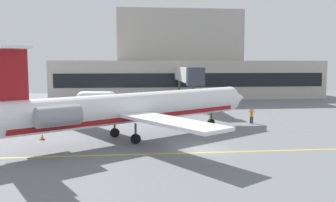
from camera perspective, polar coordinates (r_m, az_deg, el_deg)
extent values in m
cube|color=slate|center=(30.86, 5.22, -7.82)|extent=(120.00, 120.00, 0.10)
cube|color=yellow|center=(29.96, 5.58, -8.14)|extent=(108.00, 0.24, 0.01)
cube|color=red|center=(42.85, 3.52, -3.80)|extent=(0.30, 8.00, 0.01)
cube|color=#B7B2A8|center=(77.66, 3.02, 3.53)|extent=(55.42, 14.48, 7.76)
cube|color=#A8A49A|center=(81.17, 1.67, 10.22)|extent=(26.94, 10.14, 10.87)
cube|color=black|center=(70.48, 3.96, 3.32)|extent=(53.20, 0.12, 2.71)
cube|color=silver|center=(61.38, 2.74, 4.23)|extent=(1.40, 17.50, 2.40)
cube|color=#2D333D|center=(51.87, 4.38, 3.88)|extent=(2.40, 2.00, 2.64)
cylinder|color=#4C4C51|center=(68.72, 1.79, 1.70)|extent=(0.44, 0.44, 4.17)
cylinder|color=#4C4C51|center=(53.76, 4.03, 0.45)|extent=(0.44, 0.44, 4.17)
cylinder|color=white|center=(34.84, -5.04, -1.00)|extent=(24.39, 17.20, 2.84)
cube|color=maroon|center=(34.94, -5.02, -2.27)|extent=(21.95, 15.48, 0.51)
cone|color=white|center=(44.63, 10.69, 0.48)|extent=(4.14, 4.04, 2.78)
cube|color=white|center=(40.06, -11.91, -0.79)|extent=(8.37, 10.61, 0.28)
cube|color=white|center=(28.81, 0.51, -3.32)|extent=(8.37, 10.61, 0.28)
cylinder|color=gray|center=(32.92, -19.95, -1.38)|extent=(3.71, 3.17, 1.56)
cylinder|color=gray|center=(28.76, -17.01, -2.32)|extent=(3.71, 3.17, 1.56)
cube|color=maroon|center=(29.74, -23.72, 3.90)|extent=(2.28, 1.59, 3.99)
cube|color=white|center=(29.75, -23.88, 7.75)|extent=(4.14, 4.89, 0.20)
cylinder|color=#3F3F44|center=(41.71, 6.85, -2.33)|extent=(0.20, 0.20, 1.20)
cylinder|color=black|center=(41.83, 6.84, -3.45)|extent=(0.95, 0.78, 0.90)
cylinder|color=#3F3F44|center=(35.92, -8.47, -3.72)|extent=(0.20, 0.20, 1.20)
cylinder|color=black|center=(36.07, -8.45, -5.01)|extent=(0.95, 0.78, 0.90)
cylinder|color=#3F3F44|center=(32.85, -5.17, -4.60)|extent=(0.20, 0.20, 1.20)
cylinder|color=black|center=(33.01, -5.16, -6.01)|extent=(0.95, 0.78, 0.90)
cube|color=silver|center=(58.36, 6.16, -0.53)|extent=(2.01, 3.45, 0.62)
cube|color=#B8B1A9|center=(57.34, 6.31, 0.22)|extent=(1.70, 1.44, 1.09)
cylinder|color=black|center=(57.39, 7.22, -0.96)|extent=(0.32, 0.72, 0.70)
cylinder|color=black|center=(57.11, 5.44, -0.98)|extent=(0.32, 0.72, 0.70)
cylinder|color=black|center=(59.68, 6.84, -0.69)|extent=(0.32, 0.72, 0.70)
cylinder|color=black|center=(59.42, 5.13, -0.70)|extent=(0.32, 0.72, 0.70)
cube|color=#E5B20C|center=(57.65, -21.69, -1.06)|extent=(3.66, 3.12, 0.50)
cube|color=#C3970A|center=(57.29, -22.62, -0.38)|extent=(1.88, 1.89, 1.01)
cylinder|color=black|center=(56.61, -22.58, -1.48)|extent=(0.74, 0.62, 0.70)
cylinder|color=black|center=(58.07, -23.02, -1.32)|extent=(0.74, 0.62, 0.70)
cylinder|color=black|center=(57.32, -20.32, -1.31)|extent=(0.74, 0.62, 0.70)
cylinder|color=black|center=(58.76, -20.81, -1.15)|extent=(0.74, 0.62, 0.70)
cylinder|color=white|center=(59.82, -11.23, 0.39)|extent=(4.81, 2.97, 2.36)
sphere|color=white|center=(59.35, -9.10, 0.39)|extent=(2.32, 2.32, 2.32)
sphere|color=white|center=(60.38, -13.32, 0.40)|extent=(2.32, 2.32, 2.32)
cube|color=#59595B|center=(60.10, -12.49, -0.91)|extent=(0.60, 2.13, 0.35)
cube|color=#59595B|center=(59.86, -9.91, -0.88)|extent=(0.60, 2.13, 0.35)
cylinder|color=#191E33|center=(44.93, 13.23, -2.95)|extent=(0.18, 0.18, 0.83)
cylinder|color=#191E33|center=(44.94, 12.97, -2.94)|extent=(0.18, 0.18, 0.83)
cylinder|color=orange|center=(44.82, 13.13, -1.98)|extent=(0.34, 0.34, 0.69)
sphere|color=tan|center=(44.76, 13.14, -1.39)|extent=(0.24, 0.24, 0.24)
cylinder|color=orange|center=(44.76, 13.42, -1.49)|extent=(0.39, 0.23, 0.50)
cylinder|color=#F2590C|center=(44.73, 13.43, -1.21)|extent=(0.06, 0.06, 0.28)
cylinder|color=orange|center=(44.78, 12.86, -1.47)|extent=(0.39, 0.23, 0.50)
cylinder|color=#F2590C|center=(44.75, 12.87, -1.19)|extent=(0.06, 0.06, 0.28)
cone|color=orange|center=(42.85, -22.07, -3.87)|extent=(0.36, 0.36, 0.55)
cube|color=black|center=(42.89, -22.06, -4.21)|extent=(0.47, 0.47, 0.04)
cone|color=orange|center=(36.68, -19.33, -5.39)|extent=(0.36, 0.36, 0.55)
cube|color=black|center=(36.73, -19.31, -5.78)|extent=(0.47, 0.47, 0.04)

